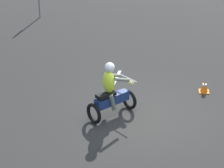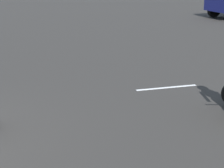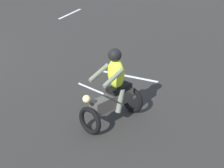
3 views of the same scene
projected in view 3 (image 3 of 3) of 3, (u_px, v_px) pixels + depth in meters
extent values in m
torus|color=black|center=(90.00, 121.00, 8.82)|extent=(0.29, 0.60, 0.60)
torus|color=black|center=(132.00, 100.00, 9.68)|extent=(0.29, 0.60, 0.60)
cube|color=#4C4742|center=(112.00, 100.00, 9.16)|extent=(1.12, 0.58, 0.28)
cube|color=black|center=(119.00, 88.00, 9.21)|extent=(0.61, 0.42, 0.10)
cylinder|color=silver|center=(91.00, 89.00, 8.56)|extent=(0.26, 0.68, 0.04)
sphere|color=#F2E08C|center=(86.00, 99.00, 8.55)|extent=(0.20, 0.20, 0.16)
ellipsoid|color=#D8F233|center=(116.00, 73.00, 8.99)|extent=(0.39, 0.47, 0.64)
cylinder|color=slate|center=(99.00, 73.00, 8.90)|extent=(0.55, 0.26, 0.27)
cylinder|color=slate|center=(113.00, 78.00, 8.65)|extent=(0.55, 0.26, 0.27)
cylinder|color=slate|center=(110.00, 97.00, 9.31)|extent=(0.27, 0.19, 0.51)
cylinder|color=slate|center=(120.00, 101.00, 9.14)|extent=(0.27, 0.19, 0.51)
sphere|color=black|center=(115.00, 55.00, 8.79)|extent=(0.35, 0.35, 0.28)
cube|color=silver|center=(128.00, 76.00, 11.61)|extent=(0.15, 1.71, 0.01)
cube|color=silver|center=(70.00, 14.00, 17.20)|extent=(1.62, 0.14, 0.01)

